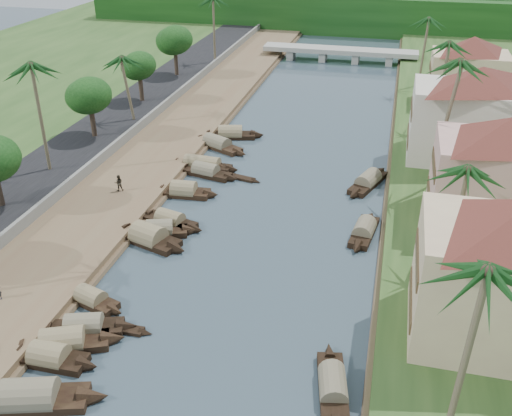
# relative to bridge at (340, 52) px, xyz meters

# --- Properties ---
(ground) EXTENTS (220.00, 220.00, 0.00)m
(ground) POSITION_rel_bridge_xyz_m (-0.00, -72.00, -1.72)
(ground) COLOR #364751
(ground) RESTS_ON ground
(left_bank) EXTENTS (10.00, 180.00, 0.80)m
(left_bank) POSITION_rel_bridge_xyz_m (-16.00, -52.00, -1.32)
(left_bank) COLOR brown
(left_bank) RESTS_ON ground
(right_bank) EXTENTS (16.00, 180.00, 1.20)m
(right_bank) POSITION_rel_bridge_xyz_m (19.00, -52.00, -1.12)
(right_bank) COLOR #27461C
(right_bank) RESTS_ON ground
(road) EXTENTS (8.00, 180.00, 1.40)m
(road) POSITION_rel_bridge_xyz_m (-24.50, -52.00, -1.02)
(road) COLOR black
(road) RESTS_ON ground
(retaining_wall) EXTENTS (0.40, 180.00, 1.10)m
(retaining_wall) POSITION_rel_bridge_xyz_m (-20.20, -52.00, -0.37)
(retaining_wall) COLOR slate
(retaining_wall) RESTS_ON left_bank
(treeline) EXTENTS (120.00, 14.00, 8.00)m
(treeline) POSITION_rel_bridge_xyz_m (-0.00, 28.00, 2.28)
(treeline) COLOR #0F370F
(treeline) RESTS_ON ground
(bridge) EXTENTS (28.00, 4.00, 2.40)m
(bridge) POSITION_rel_bridge_xyz_m (0.00, 0.00, 0.00)
(bridge) COLOR #9B9B91
(bridge) RESTS_ON ground
(building_mid) EXTENTS (14.11, 14.11, 9.70)m
(building_mid) POSITION_rel_bridge_xyz_m (19.99, -58.00, 4.41)
(building_mid) COLOR #D6A597
(building_mid) RESTS_ON right_bank
(building_far) EXTENTS (15.59, 15.59, 10.20)m
(building_far) POSITION_rel_bridge_xyz_m (18.99, -44.00, 4.66)
(building_far) COLOR beige
(building_far) RESTS_ON right_bank
(building_distant) EXTENTS (12.62, 12.62, 9.20)m
(building_distant) POSITION_rel_bridge_xyz_m (19.99, -24.00, 4.16)
(building_distant) COLOR beige
(building_distant) RESTS_ON right_bank
(sampan_0) EXTENTS (9.68, 4.58, 2.47)m
(sampan_0) POSITION_rel_bridge_xyz_m (-8.66, -85.48, -1.30)
(sampan_0) COLOR black
(sampan_0) RESTS_ON ground
(sampan_1) EXTENTS (6.95, 1.87, 2.09)m
(sampan_1) POSITION_rel_bridge_xyz_m (-9.39, -82.13, -1.31)
(sampan_1) COLOR black
(sampan_1) RESTS_ON ground
(sampan_2) EXTENTS (8.34, 4.78, 2.20)m
(sampan_2) POSITION_rel_bridge_xyz_m (-9.27, -80.67, -1.31)
(sampan_2) COLOR black
(sampan_2) RESTS_ON ground
(sampan_3) EXTENTS (7.57, 3.74, 2.04)m
(sampan_3) POSITION_rel_bridge_xyz_m (-8.68, -78.91, -1.31)
(sampan_3) COLOR black
(sampan_3) RESTS_ON ground
(sampan_4) EXTENTS (6.39, 3.19, 1.84)m
(sampan_4) POSITION_rel_bridge_xyz_m (-9.76, -75.92, -1.32)
(sampan_4) COLOR black
(sampan_4) RESTS_ON ground
(sampan_5) EXTENTS (8.41, 4.40, 2.57)m
(sampan_5) POSITION_rel_bridge_xyz_m (-9.06, -66.86, -1.30)
(sampan_5) COLOR black
(sampan_5) RESTS_ON ground
(sampan_6) EXTENTS (6.95, 3.57, 2.06)m
(sampan_6) POSITION_rel_bridge_xyz_m (-8.57, -65.44, -1.31)
(sampan_6) COLOR black
(sampan_6) RESTS_ON ground
(sampan_7) EXTENTS (7.46, 3.34, 1.98)m
(sampan_7) POSITION_rel_bridge_xyz_m (-8.35, -63.56, -1.31)
(sampan_7) COLOR black
(sampan_7) RESTS_ON ground
(sampan_8) EXTENTS (7.42, 2.32, 2.26)m
(sampan_8) POSITION_rel_bridge_xyz_m (-9.16, -57.68, -1.30)
(sampan_8) COLOR black
(sampan_8) RESTS_ON ground
(sampan_9) EXTENTS (8.15, 3.22, 2.05)m
(sampan_9) POSITION_rel_bridge_xyz_m (-8.48, -52.66, -1.31)
(sampan_9) COLOR black
(sampan_9) RESTS_ON ground
(sampan_10) EXTENTS (7.62, 1.95, 2.11)m
(sampan_10) POSITION_rel_bridge_xyz_m (-10.12, -50.99, -1.31)
(sampan_10) COLOR black
(sampan_10) RESTS_ON ground
(sampan_11) EXTENTS (7.22, 2.05, 2.07)m
(sampan_11) POSITION_rel_bridge_xyz_m (-8.69, -51.04, -1.31)
(sampan_11) COLOR black
(sampan_11) RESTS_ON ground
(sampan_12) EXTENTS (9.19, 5.75, 2.24)m
(sampan_12) POSITION_rel_bridge_xyz_m (-9.58, -44.91, -1.31)
(sampan_12) COLOR black
(sampan_12) RESTS_ON ground
(sampan_13) EXTENTS (8.85, 3.75, 2.35)m
(sampan_13) POSITION_rel_bridge_xyz_m (-8.96, -41.32, -1.30)
(sampan_13) COLOR black
(sampan_13) RESTS_ON ground
(sampan_14) EXTENTS (3.00, 8.20, 1.99)m
(sampan_14) POSITION_rel_bridge_xyz_m (8.73, -80.30, -1.31)
(sampan_14) COLOR black
(sampan_14) RESTS_ON ground
(sampan_15) EXTENTS (2.60, 7.71, 2.05)m
(sampan_15) POSITION_rel_bridge_xyz_m (9.17, -61.16, -1.31)
(sampan_15) COLOR black
(sampan_15) RESTS_ON ground
(sampan_16) EXTENTS (4.61, 8.83, 2.16)m
(sampan_16) POSITION_rel_bridge_xyz_m (8.80, -50.91, -1.31)
(sampan_16) COLOR black
(sampan_16) RESTS_ON ground
(canoe_1) EXTENTS (5.36, 0.90, 0.87)m
(canoe_1) POSITION_rel_bridge_xyz_m (-6.64, -78.11, -1.62)
(canoe_1) COLOR black
(canoe_1) RESTS_ON ground
(canoe_2) EXTENTS (5.94, 2.21, 0.86)m
(canoe_2) POSITION_rel_bridge_xyz_m (-5.09, -52.49, -1.62)
(canoe_2) COLOR black
(canoe_2) RESTS_ON ground
(palm_0) EXTENTS (3.20, 3.20, 12.73)m
(palm_0) POSITION_rel_bridge_xyz_m (15.00, -83.58, 10.37)
(palm_0) COLOR brown
(palm_0) RESTS_ON ground
(palm_1) EXTENTS (3.20, 3.20, 10.02)m
(palm_1) POSITION_rel_bridge_xyz_m (16.00, -66.48, 7.76)
(palm_1) COLOR brown
(palm_1) RESTS_ON ground
(palm_2) EXTENTS (3.20, 3.20, 14.16)m
(palm_2) POSITION_rel_bridge_xyz_m (15.00, -52.46, 11.75)
(palm_2) COLOR brown
(palm_2) RESTS_ON ground
(palm_3) EXTENTS (3.20, 3.20, 12.01)m
(palm_3) POSITION_rel_bridge_xyz_m (16.00, -34.79, 9.68)
(palm_3) COLOR brown
(palm_3) RESTS_ON ground
(palm_5) EXTENTS (3.20, 3.20, 12.63)m
(palm_5) POSITION_rel_bridge_xyz_m (-24.00, -57.87, 10.48)
(palm_5) COLOR brown
(palm_5) RESTS_ON ground
(palm_6) EXTENTS (3.20, 3.20, 9.45)m
(palm_6) POSITION_rel_bridge_xyz_m (-22.00, -41.61, 7.41)
(palm_6) COLOR brown
(palm_6) RESTS_ON ground
(palm_7) EXTENTS (3.20, 3.20, 11.50)m
(palm_7) POSITION_rel_bridge_xyz_m (14.00, -16.64, 9.19)
(palm_7) COLOR brown
(palm_7) RESTS_ON ground
(palm_8) EXTENTS (3.20, 3.20, 12.08)m
(palm_8) POSITION_rel_bridge_xyz_m (-20.50, -10.86, 9.95)
(palm_8) COLOR brown
(palm_8) RESTS_ON ground
(tree_3) EXTENTS (4.98, 4.98, 7.00)m
(tree_3) POSITION_rel_bridge_xyz_m (-24.00, -48.01, 4.56)
(tree_3) COLOR #4B372B
(tree_3) RESTS_ON ground
(tree_4) EXTENTS (4.43, 4.43, 6.72)m
(tree_4) POSITION_rel_bridge_xyz_m (-24.00, -34.04, 4.48)
(tree_4) COLOR #4B372B
(tree_4) RESTS_ON ground
(tree_5) EXTENTS (5.25, 5.25, 7.61)m
(tree_5) POSITION_rel_bridge_xyz_m (-24.00, -20.33, 5.05)
(tree_5) COLOR #4B372B
(tree_5) RESTS_ON ground
(person_far) EXTENTS (1.02, 0.94, 1.69)m
(person_far) POSITION_rel_bridge_xyz_m (-15.22, -59.67, -0.08)
(person_far) COLOR #2B271E
(person_far) RESTS_ON left_bank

